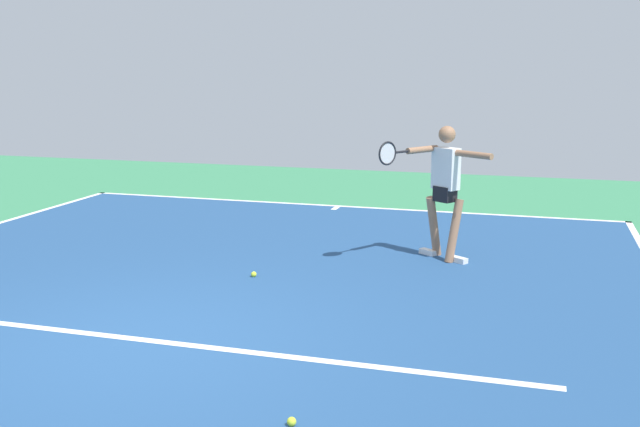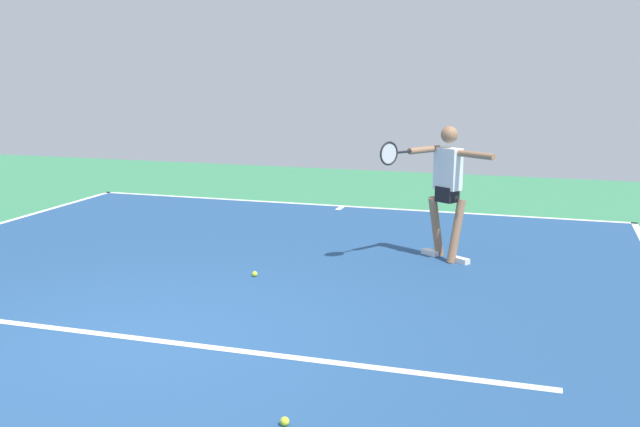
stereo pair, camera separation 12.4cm
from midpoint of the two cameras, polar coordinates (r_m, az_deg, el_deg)
The scene contains 8 objects.
ground_plane at distance 6.98m, azimuth -14.03°, elevation -9.71°, with size 22.89×22.89×0.00m, color #388456.
court_surface at distance 6.98m, azimuth -14.03°, elevation -9.70°, with size 9.76×13.81×0.00m, color navy.
court_line_baseline_near at distance 13.12m, azimuth 1.17°, elevation 0.59°, with size 9.76×0.10×0.01m, color white.
court_line_service at distance 7.02m, azimuth -13.80°, elevation -9.54°, with size 7.32×0.10×0.01m, color white.
court_line_centre_mark at distance 12.93m, azimuth 0.94°, elevation 0.43°, with size 0.10×0.30×0.01m, color white.
tennis_player at distance 9.48m, azimuth 9.23°, elevation 2.32°, with size 1.33×1.02×1.74m.
tennis_ball_far_corner at distance 8.80m, azimuth -5.57°, elevation -4.72°, with size 0.07×0.07×0.07m, color #CCE033.
tennis_ball_near_service_line at distance 5.34m, azimuth -2.91°, elevation -15.85°, with size 0.07×0.07×0.07m, color #CCE033.
Camera 1 is at (-3.32, 5.59, 2.48)m, focal length 41.19 mm.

